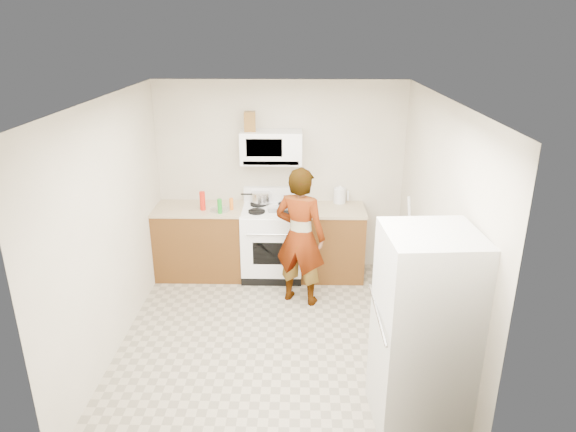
{
  "coord_description": "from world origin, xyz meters",
  "views": [
    {
      "loc": [
        0.24,
        -4.66,
        3.12
      ],
      "look_at": [
        0.13,
        0.55,
        1.18
      ],
      "focal_mm": 32.0,
      "sensor_mm": 36.0,
      "label": 1
    }
  ],
  "objects_px": {
    "gas_range": "(272,241)",
    "microwave": "(272,147)",
    "person": "(300,237)",
    "fridge": "(423,332)",
    "saucepan": "(261,197)",
    "kettle": "(340,196)"
  },
  "relations": [
    {
      "from": "person",
      "to": "fridge",
      "type": "relative_size",
      "value": 0.98
    },
    {
      "from": "fridge",
      "to": "saucepan",
      "type": "relative_size",
      "value": 7.11
    },
    {
      "from": "gas_range",
      "to": "microwave",
      "type": "xyz_separation_m",
      "value": [
        0.0,
        0.13,
        1.21
      ]
    },
    {
      "from": "gas_range",
      "to": "kettle",
      "type": "height_order",
      "value": "same"
    },
    {
      "from": "fridge",
      "to": "kettle",
      "type": "xyz_separation_m",
      "value": [
        -0.45,
        2.89,
        0.18
      ]
    },
    {
      "from": "microwave",
      "to": "fridge",
      "type": "height_order",
      "value": "microwave"
    },
    {
      "from": "person",
      "to": "fridge",
      "type": "distance_m",
      "value": 2.2
    },
    {
      "from": "gas_range",
      "to": "person",
      "type": "xyz_separation_m",
      "value": [
        0.36,
        -0.68,
        0.34
      ]
    },
    {
      "from": "gas_range",
      "to": "saucepan",
      "type": "xyz_separation_m",
      "value": [
        -0.15,
        0.18,
        0.53
      ]
    },
    {
      "from": "microwave",
      "to": "kettle",
      "type": "relative_size",
      "value": 3.92
    },
    {
      "from": "kettle",
      "to": "person",
      "type": "bearing_deg",
      "value": -96.78
    },
    {
      "from": "gas_range",
      "to": "fridge",
      "type": "distance_m",
      "value": 2.99
    },
    {
      "from": "microwave",
      "to": "saucepan",
      "type": "distance_m",
      "value": 0.7
    },
    {
      "from": "fridge",
      "to": "person",
      "type": "bearing_deg",
      "value": 112.34
    },
    {
      "from": "person",
      "to": "kettle",
      "type": "bearing_deg",
      "value": -98.07
    },
    {
      "from": "microwave",
      "to": "person",
      "type": "height_order",
      "value": "microwave"
    },
    {
      "from": "gas_range",
      "to": "kettle",
      "type": "bearing_deg",
      "value": 15.14
    },
    {
      "from": "person",
      "to": "fridge",
      "type": "bearing_deg",
      "value": 137.34
    },
    {
      "from": "fridge",
      "to": "saucepan",
      "type": "height_order",
      "value": "fridge"
    },
    {
      "from": "kettle",
      "to": "saucepan",
      "type": "bearing_deg",
      "value": -154.03
    },
    {
      "from": "microwave",
      "to": "person",
      "type": "bearing_deg",
      "value": -65.84
    },
    {
      "from": "gas_range",
      "to": "fridge",
      "type": "height_order",
      "value": "fridge"
    }
  ]
}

